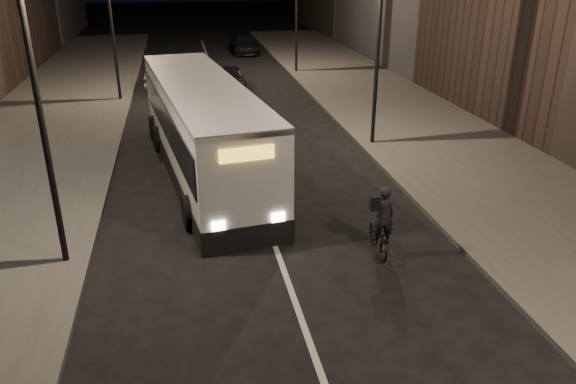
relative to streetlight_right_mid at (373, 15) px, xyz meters
name	(u,v)px	position (x,y,z in m)	size (l,w,h in m)	color
ground	(306,332)	(-5.33, -12.00, -5.36)	(180.00, 180.00, 0.00)	black
sidewalk_right	(417,127)	(3.17, 2.00, -5.28)	(7.00, 70.00, 0.16)	#3B3B39
sidewalk_left	(34,149)	(-13.83, 2.00, -5.28)	(7.00, 70.00, 0.16)	#3B3B39
streetlight_right_mid	(373,15)	(0.00, 0.00, 0.00)	(1.20, 0.44, 8.12)	black
streetlight_left_near	(43,60)	(-10.66, -8.00, 0.00)	(1.20, 0.44, 8.12)	black
streetlight_left_far	(114,0)	(-10.66, 10.00, 0.00)	(1.20, 0.44, 8.12)	black
city_bus	(203,125)	(-6.93, -1.88, -3.51)	(4.35, 12.86, 3.41)	silver
cyclist_on_bicycle	(380,230)	(-2.57, -8.91, -4.69)	(0.75, 1.79, 2.01)	black
car_near	(232,78)	(-4.53, 12.04, -4.71)	(1.53, 3.80, 1.30)	black
car_mid	(162,76)	(-8.69, 13.15, -4.65)	(1.51, 4.32, 1.42)	#3E3E41
car_far	(244,44)	(-2.24, 24.98, -4.65)	(2.00, 4.91, 1.43)	black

